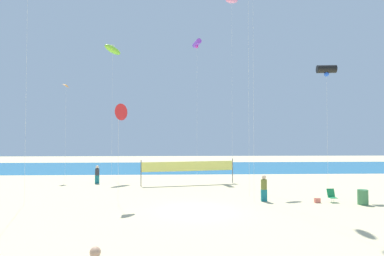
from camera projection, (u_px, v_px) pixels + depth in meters
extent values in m
plane|color=beige|center=(196.00, 211.00, 19.41)|extent=(120.00, 120.00, 0.00)
cube|color=#1E6B99|center=(186.00, 167.00, 48.93)|extent=(120.00, 20.00, 0.01)
sphere|color=tan|center=(95.00, 252.00, 8.14)|extent=(0.28, 0.28, 0.28)
cube|color=#19727A|center=(264.00, 195.00, 22.47)|extent=(0.40, 0.24, 0.83)
cylinder|color=olive|center=(264.00, 184.00, 22.50)|extent=(0.42, 0.42, 0.69)
sphere|color=beige|center=(264.00, 177.00, 22.51)|extent=(0.31, 0.31, 0.31)
cube|color=#19727A|center=(97.00, 179.00, 31.31)|extent=(0.38, 0.23, 0.80)
cylinder|color=#2D2D33|center=(97.00, 172.00, 31.33)|extent=(0.40, 0.40, 0.66)
sphere|color=beige|center=(97.00, 167.00, 31.35)|extent=(0.29, 0.29, 0.29)
cube|color=#1E8C4C|center=(333.00, 198.00, 22.08)|extent=(0.52, 0.48, 0.03)
cube|color=#1E8C4C|center=(331.00, 193.00, 22.38)|extent=(0.52, 0.23, 0.57)
cylinder|color=silver|center=(334.00, 200.00, 21.94)|extent=(0.03, 0.03, 0.32)
cylinder|color=silver|center=(332.00, 200.00, 22.22)|extent=(0.03, 0.03, 0.32)
cylinder|color=#3F7F4C|center=(363.00, 197.00, 21.35)|extent=(0.67, 0.67, 0.99)
cylinder|color=#4C4C51|center=(141.00, 173.00, 29.54)|extent=(0.08, 0.08, 2.40)
cylinder|color=#4C4C51|center=(233.00, 171.00, 31.71)|extent=(0.08, 0.08, 2.40)
cube|color=#EAE566|center=(188.00, 166.00, 30.64)|extent=(8.73, 1.82, 0.90)
cube|color=#EA7260|center=(317.00, 200.00, 21.98)|extent=(0.39, 0.20, 0.31)
cylinder|color=silver|center=(112.00, 113.00, 36.79)|extent=(0.01, 0.01, 14.54)
ellipsoid|color=#8CD833|center=(113.00, 50.00, 37.02)|extent=(2.15, 2.11, 1.34)
cube|color=white|center=(113.00, 47.00, 37.03)|extent=(0.43, 0.06, 0.53)
cylinder|color=silver|center=(249.00, 64.00, 24.95)|extent=(0.01, 0.01, 20.19)
cylinder|color=silver|center=(253.00, 51.00, 22.54)|extent=(0.01, 0.01, 20.90)
cylinder|color=silver|center=(232.00, 92.00, 31.10)|extent=(0.01, 0.01, 17.76)
ellipsoid|color=pink|center=(232.00, 1.00, 31.38)|extent=(1.51, 1.07, 0.69)
cylinder|color=silver|center=(65.00, 132.00, 35.05)|extent=(0.01, 0.01, 10.07)
pyramid|color=orange|center=(66.00, 85.00, 35.21)|extent=(0.71, 0.71, 0.45)
cylinder|color=silver|center=(118.00, 158.00, 21.47)|extent=(0.01, 0.01, 6.13)
cone|color=red|center=(119.00, 112.00, 21.56)|extent=(1.07, 1.19, 1.12)
cylinder|color=silver|center=(197.00, 109.00, 37.68)|extent=(0.01, 0.01, 15.54)
cylinder|color=purple|center=(197.00, 43.00, 37.92)|extent=(0.99, 2.02, 0.60)
sphere|color=#D833A5|center=(197.00, 47.00, 37.91)|extent=(0.36, 0.36, 0.36)
cylinder|color=silver|center=(26.00, 70.00, 21.67)|extent=(0.01, 0.01, 17.88)
cylinder|color=silver|center=(327.00, 131.00, 26.02)|extent=(0.01, 0.01, 9.99)
cylinder|color=black|center=(326.00, 69.00, 26.18)|extent=(1.57, 0.80, 0.64)
sphere|color=blue|center=(327.00, 74.00, 26.16)|extent=(0.38, 0.38, 0.38)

